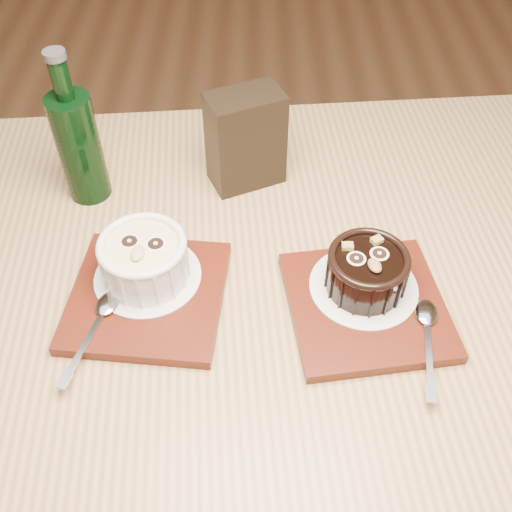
{
  "coord_description": "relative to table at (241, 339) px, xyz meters",
  "views": [
    {
      "loc": [
        0.14,
        -0.41,
        1.32
      ],
      "look_at": [
        0.14,
        0.05,
        0.81
      ],
      "focal_mm": 42.0,
      "sensor_mm": 36.0,
      "label": 1
    }
  ],
  "objects": [
    {
      "name": "doily_right",
      "position": [
        0.15,
        0.0,
        0.11
      ],
      "size": [
        0.13,
        0.13,
        0.0
      ],
      "primitive_type": "cylinder",
      "color": "silver",
      "rests_on": "tray_right"
    },
    {
      "name": "tray_right",
      "position": [
        0.15,
        -0.02,
        0.1
      ],
      "size": [
        0.2,
        0.2,
        0.01
      ],
      "primitive_type": "cube",
      "rotation": [
        0.0,
        0.0,
        0.14
      ],
      "color": "#50190D",
      "rests_on": "table"
    },
    {
      "name": "table",
      "position": [
        0.0,
        0.0,
        0.0
      ],
      "size": [
        1.26,
        0.89,
        0.75
      ],
      "rotation": [
        0.0,
        0.0,
        0.08
      ],
      "color": "olive",
      "rests_on": "ground"
    },
    {
      "name": "doily_left",
      "position": [
        -0.11,
        0.02,
        0.11
      ],
      "size": [
        0.13,
        0.13,
        0.0
      ],
      "primitive_type": "cylinder",
      "color": "silver",
      "rests_on": "tray_left"
    },
    {
      "name": "ramekin_dark",
      "position": [
        0.15,
        0.0,
        0.14
      ],
      "size": [
        0.1,
        0.1,
        0.06
      ],
      "rotation": [
        0.0,
        0.0,
        0.27
      ],
      "color": "black",
      "rests_on": "doily_right"
    },
    {
      "name": "spoon_left",
      "position": [
        -0.16,
        -0.06,
        0.11
      ],
      "size": [
        0.06,
        0.14,
        0.01
      ],
      "primitive_type": null,
      "rotation": [
        0.0,
        0.0,
        -0.28
      ],
      "color": "silver",
      "rests_on": "tray_left"
    },
    {
      "name": "condiment_stand",
      "position": [
        0.01,
        0.22,
        0.16
      ],
      "size": [
        0.12,
        0.09,
        0.14
      ],
      "primitive_type": "cube",
      "rotation": [
        0.0,
        0.0,
        0.41
      ],
      "color": "black",
      "rests_on": "table"
    },
    {
      "name": "ramekin_white",
      "position": [
        -0.11,
        0.02,
        0.14
      ],
      "size": [
        0.1,
        0.1,
        0.06
      ],
      "rotation": [
        0.0,
        0.0,
        -0.13
      ],
      "color": "white",
      "rests_on": "doily_left"
    },
    {
      "name": "tray_left",
      "position": [
        -0.11,
        -0.01,
        0.1
      ],
      "size": [
        0.2,
        0.2,
        0.01
      ],
      "primitive_type": "cube",
      "rotation": [
        0.0,
        0.0,
        -0.1
      ],
      "color": "#50190D",
      "rests_on": "table"
    },
    {
      "name": "green_bottle",
      "position": [
        -0.21,
        0.19,
        0.18
      ],
      "size": [
        0.06,
        0.06,
        0.22
      ],
      "color": "black",
      "rests_on": "table"
    },
    {
      "name": "spoon_right",
      "position": [
        0.21,
        -0.07,
        0.11
      ],
      "size": [
        0.04,
        0.14,
        0.01
      ],
      "primitive_type": null,
      "rotation": [
        0.0,
        0.0,
        -0.14
      ],
      "color": "silver",
      "rests_on": "tray_right"
    }
  ]
}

